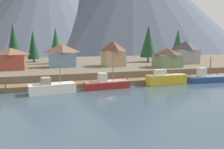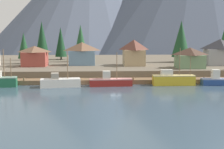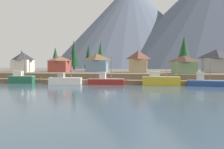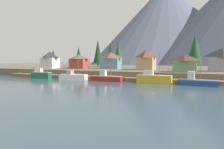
% 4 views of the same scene
% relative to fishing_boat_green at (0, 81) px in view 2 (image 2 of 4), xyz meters
% --- Properties ---
extents(ground_plane, '(400.00, 400.00, 1.00)m').
position_rel_fishing_boat_green_xyz_m(ground_plane, '(24.55, 21.69, -1.79)').
color(ground_plane, '#384C5B').
extents(dock, '(80.00, 4.00, 1.60)m').
position_rel_fishing_boat_green_xyz_m(dock, '(24.55, 3.68, -0.79)').
color(dock, brown).
rests_on(dock, ground_plane).
extents(shoreline_bank, '(400.00, 56.00, 2.50)m').
position_rel_fishing_boat_green_xyz_m(shoreline_bank, '(24.55, 33.69, -0.04)').
color(shoreline_bank, '#665B4C').
rests_on(shoreline_bank, ground_plane).
extents(fishing_boat_green, '(6.75, 3.11, 8.02)m').
position_rel_fishing_boat_green_xyz_m(fishing_boat_green, '(0.00, 0.00, 0.00)').
color(fishing_boat_green, '#1E5B3D').
rests_on(fishing_boat_green, ground_plane).
extents(fishing_boat_white, '(8.62, 3.99, 7.84)m').
position_rel_fishing_boat_green_xyz_m(fishing_boat_white, '(12.64, -0.47, -0.27)').
color(fishing_boat_white, silver).
rests_on(fishing_boat_white, ground_plane).
extents(fishing_boat_red, '(9.22, 2.89, 7.24)m').
position_rel_fishing_boat_green_xyz_m(fishing_boat_red, '(23.35, 0.12, -0.32)').
color(fishing_boat_red, maroon).
rests_on(fishing_boat_red, ground_plane).
extents(fishing_boat_yellow, '(9.11, 2.33, 8.12)m').
position_rel_fishing_boat_green_xyz_m(fishing_boat_yellow, '(37.12, 0.41, -0.03)').
color(fishing_boat_yellow, gold).
rests_on(fishing_boat_yellow, ground_plane).
extents(fishing_boat_blue, '(9.23, 2.95, 5.95)m').
position_rel_fishing_boat_green_xyz_m(fishing_boat_blue, '(47.82, 0.11, -0.32)').
color(fishing_boat_blue, navy).
rests_on(fishing_boat_blue, ground_plane).
extents(house_grey, '(8.34, 4.76, 7.28)m').
position_rel_fishing_boat_green_xyz_m(house_grey, '(54.55, 17.93, 4.94)').
color(house_grey, gray).
rests_on(house_grey, shoreline_bank).
extents(house_blue, '(7.47, 4.88, 6.37)m').
position_rel_fishing_boat_green_xyz_m(house_blue, '(16.34, 20.31, 4.47)').
color(house_blue, '#6689A8').
rests_on(house_blue, shoreline_bank).
extents(house_red, '(6.71, 5.60, 5.47)m').
position_rel_fishing_boat_green_xyz_m(house_red, '(3.75, 17.76, 4.00)').
color(house_red, '#9E4238').
rests_on(house_red, shoreline_bank).
extents(house_tan, '(5.95, 6.90, 7.11)m').
position_rel_fishing_boat_green_xyz_m(house_tan, '(30.63, 18.62, 4.85)').
color(house_tan, tan).
rests_on(house_tan, shoreline_bank).
extents(house_green, '(6.96, 6.00, 5.24)m').
position_rel_fishing_boat_green_xyz_m(house_green, '(44.13, 11.51, 3.89)').
color(house_green, '#6B8E66').
rests_on(house_green, shoreline_bank).
extents(conifer_near_left, '(4.42, 4.42, 12.86)m').
position_rel_fishing_boat_green_xyz_m(conifer_near_left, '(2.23, 37.56, 8.48)').
color(conifer_near_left, '#4C3823').
rests_on(conifer_near_left, shoreline_bank).
extents(conifer_mid_left, '(3.54, 3.54, 9.04)m').
position_rel_fishing_boat_green_xyz_m(conifer_mid_left, '(-0.80, 24.99, 6.49)').
color(conifer_mid_left, '#4C3823').
rests_on(conifer_mid_left, shoreline_bank).
extents(conifer_mid_right, '(5.58, 5.58, 12.68)m').
position_rel_fishing_boat_green_xyz_m(conifer_mid_right, '(46.20, 27.42, 8.37)').
color(conifer_mid_right, '#4C3823').
rests_on(conifer_mid_right, shoreline_bank).
extents(conifer_back_left, '(4.52, 4.52, 11.52)m').
position_rel_fishing_boat_green_xyz_m(conifer_back_left, '(15.40, 30.83, 7.51)').
color(conifer_back_left, '#4C3823').
rests_on(conifer_back_left, shoreline_bank).
extents(conifer_back_right, '(3.94, 3.94, 10.97)m').
position_rel_fishing_boat_green_xyz_m(conifer_back_right, '(8.20, 39.20, 7.19)').
color(conifer_back_right, '#4C3823').
rests_on(conifer_back_right, shoreline_bank).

